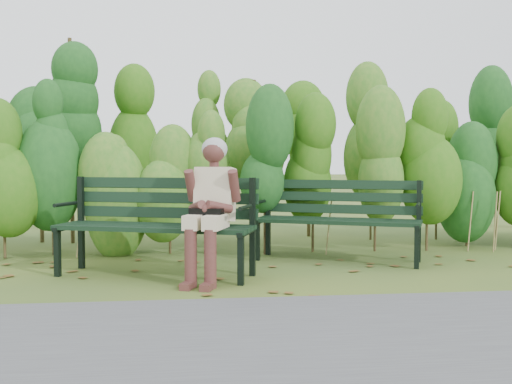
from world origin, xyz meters
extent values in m
plane|color=#314B23|center=(0.00, 0.00, 0.00)|extent=(80.00, 80.00, 0.00)
cube|color=#474749|center=(0.00, -2.20, 0.01)|extent=(60.00, 2.50, 0.01)
cylinder|color=#47381E|center=(-2.14, 1.30, 0.40)|extent=(0.03, 0.03, 0.80)
ellipsoid|color=#2E6B14|center=(-2.14, 1.30, 1.04)|extent=(0.64, 0.64, 1.44)
cylinder|color=#47381E|center=(-1.53, 1.30, 0.40)|extent=(0.03, 0.03, 0.80)
ellipsoid|color=#2E6B14|center=(-1.53, 1.30, 1.04)|extent=(0.64, 0.64, 1.44)
cylinder|color=#47381E|center=(-0.92, 1.30, 0.40)|extent=(0.03, 0.03, 0.80)
ellipsoid|color=#2E6B14|center=(-0.92, 1.30, 1.04)|extent=(0.64, 0.64, 1.44)
cylinder|color=#47381E|center=(-0.31, 1.30, 0.40)|extent=(0.03, 0.03, 0.80)
ellipsoid|color=#2E6B14|center=(-0.31, 1.30, 1.04)|extent=(0.64, 0.64, 1.44)
cylinder|color=#47381E|center=(0.31, 1.30, 0.40)|extent=(0.03, 0.03, 0.80)
ellipsoid|color=#2E6B14|center=(0.31, 1.30, 1.04)|extent=(0.64, 0.64, 1.44)
cylinder|color=#47381E|center=(0.92, 1.30, 0.40)|extent=(0.03, 0.03, 0.80)
ellipsoid|color=#2E6B14|center=(0.92, 1.30, 1.04)|extent=(0.64, 0.64, 1.44)
cylinder|color=#47381E|center=(1.53, 1.30, 0.40)|extent=(0.03, 0.03, 0.80)
ellipsoid|color=#2E6B14|center=(1.53, 1.30, 1.04)|extent=(0.64, 0.64, 1.44)
cylinder|color=#47381E|center=(2.14, 1.30, 0.40)|extent=(0.03, 0.03, 0.80)
ellipsoid|color=#2E6B14|center=(2.14, 1.30, 1.04)|extent=(0.64, 0.64, 1.44)
cylinder|color=#47381E|center=(2.75, 1.30, 0.40)|extent=(0.03, 0.03, 0.80)
ellipsoid|color=#2E6B14|center=(2.75, 1.30, 1.04)|extent=(0.64, 0.64, 1.44)
cylinder|color=#47381E|center=(-2.69, 2.30, 0.55)|extent=(0.04, 0.04, 1.10)
ellipsoid|color=#194B1B|center=(-2.69, 2.30, 1.43)|extent=(0.70, 0.70, 1.98)
cylinder|color=#47381E|center=(-1.92, 2.30, 0.55)|extent=(0.04, 0.04, 1.10)
ellipsoid|color=#194B1B|center=(-1.92, 2.30, 1.43)|extent=(0.70, 0.70, 1.98)
cylinder|color=#47381E|center=(-1.15, 2.30, 0.55)|extent=(0.04, 0.04, 1.10)
ellipsoid|color=#194B1B|center=(-1.15, 2.30, 1.43)|extent=(0.70, 0.70, 1.98)
cylinder|color=#47381E|center=(-0.38, 2.30, 0.55)|extent=(0.04, 0.04, 1.10)
ellipsoid|color=#194B1B|center=(-0.38, 2.30, 1.43)|extent=(0.70, 0.70, 1.98)
cylinder|color=#47381E|center=(0.38, 2.30, 0.55)|extent=(0.04, 0.04, 1.10)
ellipsoid|color=#194B1B|center=(0.38, 2.30, 1.43)|extent=(0.70, 0.70, 1.98)
cylinder|color=#47381E|center=(1.15, 2.30, 0.55)|extent=(0.04, 0.04, 1.10)
ellipsoid|color=#194B1B|center=(1.15, 2.30, 1.43)|extent=(0.70, 0.70, 1.98)
cylinder|color=#47381E|center=(1.92, 2.30, 0.55)|extent=(0.04, 0.04, 1.10)
ellipsoid|color=#194B1B|center=(1.92, 2.30, 1.43)|extent=(0.70, 0.70, 1.98)
cylinder|color=#47381E|center=(2.69, 2.30, 0.55)|extent=(0.04, 0.04, 1.10)
ellipsoid|color=#194B1B|center=(2.69, 2.30, 1.43)|extent=(0.70, 0.70, 1.98)
cylinder|color=#47381E|center=(3.46, 2.30, 0.55)|extent=(0.04, 0.04, 1.10)
ellipsoid|color=#194B1B|center=(3.46, 2.30, 1.43)|extent=(0.70, 0.70, 1.98)
cube|color=brown|center=(-0.50, -0.95, 0.00)|extent=(0.11, 0.11, 0.01)
cube|color=brown|center=(0.46, 0.46, 0.00)|extent=(0.11, 0.11, 0.01)
cube|color=brown|center=(-0.36, -0.47, 0.00)|extent=(0.09, 0.10, 0.01)
cube|color=brown|center=(0.50, 0.37, 0.00)|extent=(0.09, 0.10, 0.01)
cube|color=brown|center=(-0.32, 0.55, 0.00)|extent=(0.10, 0.08, 0.01)
cube|color=brown|center=(-2.00, 0.24, 0.00)|extent=(0.11, 0.11, 0.01)
cube|color=brown|center=(0.84, 0.00, 0.00)|extent=(0.11, 0.11, 0.01)
cube|color=brown|center=(0.95, -0.63, 0.00)|extent=(0.11, 0.11, 0.01)
cube|color=brown|center=(-1.09, -1.06, 0.00)|extent=(0.11, 0.11, 0.01)
cube|color=brown|center=(1.22, -0.83, 0.00)|extent=(0.09, 0.10, 0.01)
cube|color=brown|center=(-0.01, 0.34, 0.00)|extent=(0.11, 0.10, 0.01)
cube|color=brown|center=(0.78, -0.16, 0.00)|extent=(0.11, 0.11, 0.01)
cube|color=brown|center=(-0.53, 0.88, 0.00)|extent=(0.10, 0.09, 0.01)
cube|color=brown|center=(1.86, -0.60, 0.00)|extent=(0.11, 0.10, 0.01)
cube|color=brown|center=(0.00, -1.00, 0.00)|extent=(0.11, 0.10, 0.01)
cube|color=brown|center=(-1.28, -0.32, 0.00)|extent=(0.09, 0.10, 0.01)
cube|color=brown|center=(2.17, -0.35, 0.00)|extent=(0.11, 0.11, 0.01)
cube|color=brown|center=(-1.82, -0.38, 0.00)|extent=(0.10, 0.09, 0.01)
cube|color=brown|center=(-2.40, 0.43, 0.00)|extent=(0.11, 0.11, 0.01)
cube|color=brown|center=(0.34, -0.32, 0.00)|extent=(0.07, 0.09, 0.01)
cube|color=brown|center=(1.21, 0.98, 0.00)|extent=(0.11, 0.09, 0.01)
cube|color=brown|center=(2.03, -0.66, 0.00)|extent=(0.10, 0.11, 0.01)
cube|color=brown|center=(1.02, -1.15, 0.00)|extent=(0.07, 0.09, 0.01)
cube|color=brown|center=(0.18, 0.84, 0.00)|extent=(0.10, 0.09, 0.01)
cube|color=brown|center=(-1.18, -0.33, 0.00)|extent=(0.07, 0.09, 0.01)
cube|color=brown|center=(0.17, 0.13, 0.00)|extent=(0.09, 0.07, 0.01)
cube|color=brown|center=(0.40, 0.48, 0.00)|extent=(0.09, 0.07, 0.01)
cube|color=brown|center=(0.76, 0.86, 0.00)|extent=(0.11, 0.11, 0.01)
cube|color=black|center=(-1.02, -0.10, 0.45)|extent=(1.73, 0.71, 0.04)
cube|color=black|center=(-0.98, 0.01, 0.45)|extent=(1.73, 0.71, 0.04)
cube|color=black|center=(-0.94, 0.13, 0.45)|extent=(1.73, 0.71, 0.04)
cube|color=black|center=(-0.90, 0.25, 0.45)|extent=(1.73, 0.71, 0.04)
cube|color=black|center=(-0.87, 0.34, 0.56)|extent=(1.71, 0.66, 0.11)
cube|color=black|center=(-0.86, 0.35, 0.70)|extent=(1.71, 0.66, 0.11)
cube|color=black|center=(-0.86, 0.37, 0.84)|extent=(1.71, 0.66, 0.11)
cube|color=black|center=(-1.84, 0.17, 0.22)|extent=(0.06, 0.06, 0.45)
cube|color=black|center=(-1.69, 0.58, 0.45)|extent=(0.06, 0.06, 0.90)
cube|color=black|center=(-1.77, 0.36, 0.43)|extent=(0.22, 0.49, 0.04)
cylinder|color=black|center=(-1.79, 0.32, 0.65)|extent=(0.16, 0.37, 0.04)
cube|color=black|center=(-0.22, -0.40, 0.22)|extent=(0.06, 0.06, 0.45)
cube|color=black|center=(-0.07, 0.00, 0.45)|extent=(0.06, 0.06, 0.90)
cube|color=black|center=(-0.15, -0.22, 0.43)|extent=(0.22, 0.49, 0.04)
cylinder|color=black|center=(-0.17, -0.26, 0.65)|extent=(0.16, 0.37, 0.04)
cube|color=black|center=(0.82, 0.51, 0.43)|extent=(1.59, 0.79, 0.04)
cube|color=black|center=(0.87, 0.62, 0.43)|extent=(1.59, 0.79, 0.04)
cube|color=black|center=(0.91, 0.73, 0.43)|extent=(1.59, 0.79, 0.04)
cube|color=black|center=(0.96, 0.83, 0.43)|extent=(1.59, 0.79, 0.04)
cube|color=black|center=(1.00, 0.91, 0.53)|extent=(1.57, 0.75, 0.10)
cube|color=black|center=(1.00, 0.93, 0.66)|extent=(1.57, 0.75, 0.10)
cube|color=black|center=(1.01, 0.94, 0.79)|extent=(1.57, 0.75, 0.10)
cube|color=black|center=(0.07, 0.83, 0.21)|extent=(0.06, 0.06, 0.43)
cube|color=black|center=(0.24, 1.20, 0.43)|extent=(0.06, 0.06, 0.85)
cube|color=black|center=(0.15, 1.01, 0.41)|extent=(0.24, 0.45, 0.04)
cylinder|color=black|center=(0.13, 0.96, 0.61)|extent=(0.18, 0.34, 0.03)
cube|color=black|center=(1.55, 0.17, 0.21)|extent=(0.06, 0.06, 0.43)
cube|color=black|center=(1.72, 0.54, 0.43)|extent=(0.06, 0.06, 0.85)
cube|color=black|center=(1.63, 0.34, 0.41)|extent=(0.24, 0.45, 0.04)
cylinder|color=black|center=(1.61, 0.30, 0.61)|extent=(0.18, 0.34, 0.03)
cube|color=beige|center=(-0.58, -0.27, 0.54)|extent=(0.26, 0.42, 0.12)
cube|color=beige|center=(-0.42, -0.33, 0.54)|extent=(0.26, 0.42, 0.12)
cylinder|color=#522925|center=(-0.64, -0.42, 0.24)|extent=(0.13, 0.13, 0.49)
cylinder|color=#522925|center=(-0.48, -0.48, 0.24)|extent=(0.13, 0.13, 0.49)
cube|color=#522925|center=(-0.66, -0.50, 0.03)|extent=(0.14, 0.21, 0.06)
cube|color=#522925|center=(-0.50, -0.55, 0.03)|extent=(0.14, 0.21, 0.06)
cube|color=beige|center=(-0.42, -0.06, 0.75)|extent=(0.40, 0.34, 0.49)
cylinder|color=#522925|center=(-0.42, -0.08, 1.01)|extent=(0.09, 0.09, 0.09)
sphere|color=#522925|center=(-0.43, -0.09, 1.13)|extent=(0.20, 0.20, 0.20)
ellipsoid|color=gray|center=(-0.42, -0.06, 1.16)|extent=(0.23, 0.22, 0.21)
cylinder|color=#522925|center=(-0.63, -0.06, 0.83)|extent=(0.15, 0.21, 0.29)
cylinder|color=#522925|center=(-0.26, -0.20, 0.83)|extent=(0.15, 0.21, 0.29)
cylinder|color=#522925|center=(-0.58, -0.21, 0.66)|extent=(0.15, 0.27, 0.13)
cylinder|color=#522925|center=(-0.39, -0.28, 0.66)|extent=(0.26, 0.20, 0.13)
sphere|color=#522925|center=(-0.50, -0.30, 0.64)|extent=(0.10, 0.10, 0.10)
cube|color=black|center=(-0.50, -0.29, 0.57)|extent=(0.31, 0.20, 0.15)
camera|label=1|loc=(-0.68, -5.39, 1.05)|focal=42.00mm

